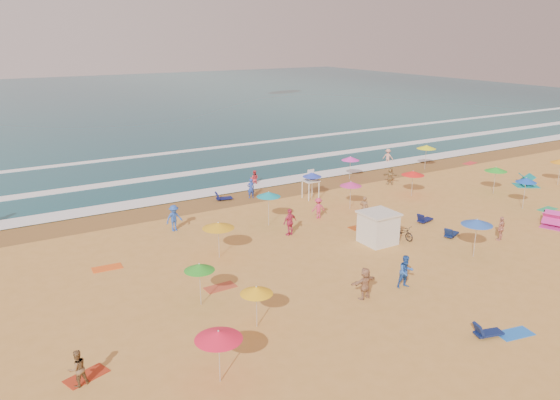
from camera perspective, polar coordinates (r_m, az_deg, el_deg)
ground at (r=36.12m, az=5.38°, el=-4.61°), size 220.00×220.00×0.00m
ocean at (r=113.48m, az=-20.84°, el=9.33°), size 220.00×140.00×0.18m
wet_sand at (r=46.19m, az=-3.79°, el=0.34°), size 220.00×220.00×0.00m
surf_foam at (r=53.88m, az=-8.11°, el=2.77°), size 200.00×18.70×0.05m
cabana at (r=36.42m, az=10.22°, el=-2.95°), size 2.00×2.00×2.00m
cabana_roof at (r=36.08m, az=10.30°, el=-1.36°), size 2.20×2.20×0.12m
bicycle at (r=37.62m, az=12.67°, el=-3.28°), size 0.80×1.88×0.96m
lifeguard_stand at (r=45.42m, az=3.22°, el=1.43°), size 1.20×1.20×2.10m
beach_umbrellas at (r=37.26m, az=6.53°, el=-0.49°), size 62.04×26.08×0.81m
loungers at (r=37.08m, az=14.95°, el=-4.27°), size 60.10×26.26×0.34m
towels at (r=33.48m, az=6.74°, el=-6.44°), size 51.31×28.97×0.03m
popup_tents at (r=48.87m, az=25.47°, el=0.34°), size 10.23×10.18×1.20m
beachgoers at (r=37.59m, az=-1.08°, el=-2.32°), size 48.35×24.21×2.13m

